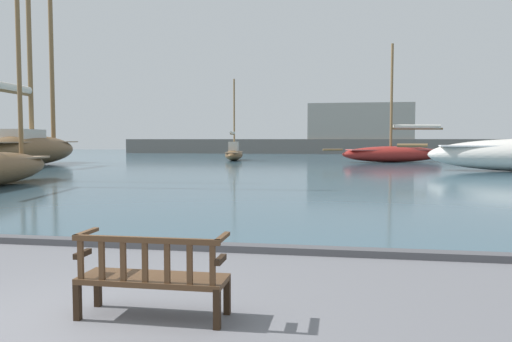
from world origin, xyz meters
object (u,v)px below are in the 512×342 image
object	(u,v)px
sailboat_far_port	(30,145)
sailboat_outer_starboard	(234,153)
park_bench	(152,275)
sailboat_outer_port	(394,153)

from	to	relation	value
sailboat_far_port	sailboat_outer_starboard	world-z (taller)	sailboat_far_port
park_bench	sailboat_outer_starboard	distance (m)	39.17
sailboat_far_port	sailboat_outer_starboard	bearing A→B (deg)	40.68
sailboat_outer_port	sailboat_far_port	bearing A→B (deg)	-159.74
sailboat_outer_port	sailboat_outer_starboard	xyz separation A→B (m)	(-13.67, 1.16, -0.14)
sailboat_outer_port	sailboat_outer_starboard	bearing A→B (deg)	175.17
sailboat_outer_port	sailboat_outer_starboard	size ratio (longest dim) A/B	1.40
sailboat_far_port	sailboat_outer_port	xyz separation A→B (m)	(26.32, 9.72, -0.66)
sailboat_far_port	park_bench	bearing A→B (deg)	-53.87
sailboat_far_port	sailboat_outer_starboard	xyz separation A→B (m)	(12.65, 10.87, -0.79)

